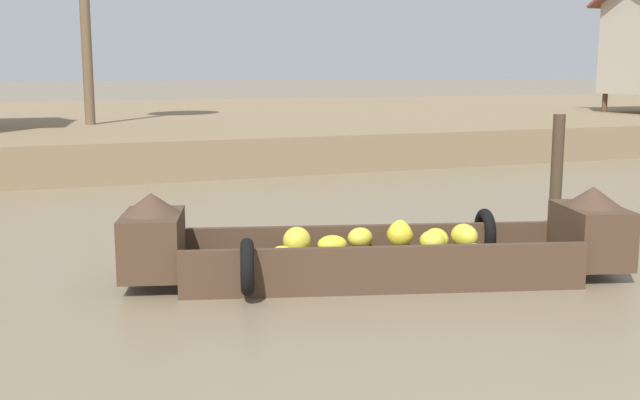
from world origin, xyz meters
TOP-DOWN VIEW (x-y plane):
  - ground_plane at (0.00, 10.00)m, footprint 300.00×300.00m
  - riverbank_strip at (0.00, 23.06)m, footprint 160.00×20.00m
  - banana_boat at (0.29, 5.75)m, footprint 4.95×2.21m
  - mooring_post at (2.96, 6.45)m, footprint 0.14×0.14m

SIDE VIEW (x-z plane):
  - ground_plane at x=0.00m, z-range 0.00..0.00m
  - banana_boat at x=0.29m, z-range -0.14..0.76m
  - riverbank_strip at x=0.00m, z-range 0.00..0.76m
  - mooring_post at x=2.96m, z-range 0.00..1.53m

